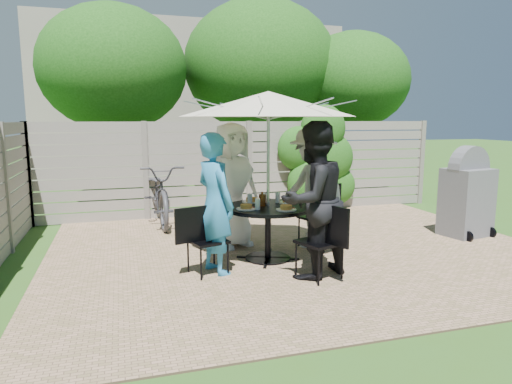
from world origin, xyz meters
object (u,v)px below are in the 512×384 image
object	(u,v)px
person_front	(313,201)
bicycle	(159,194)
glass_left	(258,204)
person_back	(232,186)
chair_back	(227,228)
person_left	(215,204)
glass_right	(278,198)
plate_right	(288,201)
patio_table	(268,222)
chair_left	(207,254)
plate_left	(246,207)
chair_front	(320,257)
glass_back	(250,199)
glass_front	(287,203)
plate_back	(251,200)
syrup_jug	(262,200)
chair_right	(318,229)
bbq_grill	(467,196)
coffee_cup	(263,198)
plate_front	(286,208)
person_right	(313,189)
umbrella	(268,104)

from	to	relation	value
person_front	bicycle	world-z (taller)	person_front
glass_left	person_back	bearing A→B (deg)	96.04
chair_back	person_front	bearing A→B (deg)	-3.75
person_back	person_left	distance (m)	1.18
glass_right	plate_right	bearing A→B (deg)	-24.69
patio_table	chair_left	distance (m)	1.00
plate_left	person_back	bearing A→B (deg)	88.12
plate_left	chair_front	bearing A→B (deg)	-48.01
person_front	plate_right	xyz separation A→B (m)	(0.03, 0.90, -0.16)
glass_back	glass_front	bearing A→B (deg)	-46.44
plate_back	syrup_jug	size ratio (longest dim) A/B	1.62
chair_right	glass_front	world-z (taller)	chair_right
chair_left	chair_front	distance (m)	1.37
chair_front	syrup_jug	size ratio (longest dim) A/B	5.77
bicycle	bbq_grill	distance (m)	5.22
glass_left	glass_right	world-z (taller)	same
glass_left	glass_right	distance (m)	0.56
glass_front	bicycle	world-z (taller)	bicycle
plate_back	plate_left	xyz separation A→B (m)	(-0.20, -0.47, 0.00)
person_back	coffee_cup	distance (m)	0.63
plate_left	plate_front	size ratio (longest dim) A/B	1.00
plate_left	syrup_jug	world-z (taller)	syrup_jug
person_front	plate_front	distance (m)	0.50
chair_back	glass_left	xyz separation A→B (m)	(0.15, -1.09, 0.55)
person_right	syrup_jug	xyz separation A→B (m)	(-0.85, -0.28, -0.07)
bbq_grill	plate_right	bearing A→B (deg)	171.88
person_back	bicycle	distance (m)	2.10
person_back	glass_right	distance (m)	0.78
patio_table	chair_back	xyz separation A→B (m)	(-0.36, 0.90, -0.25)
person_back	plate_front	world-z (taller)	person_back
person_right	chair_left	bearing A→B (deg)	-90.04
chair_front	plate_right	distance (m)	1.14
person_right	bicycle	distance (m)	3.07
plate_back	glass_front	distance (m)	0.63
person_front	coffee_cup	bearing A→B (deg)	-95.44
chair_left	plate_right	world-z (taller)	chair_left
umbrella	glass_left	size ratio (longest dim) A/B	21.37
plate_left	glass_left	size ratio (longest dim) A/B	1.86
person_back	plate_right	size ratio (longest dim) A/B	7.08
glass_back	person_back	bearing A→B (deg)	101.14
plate_front	person_right	bearing A→B (deg)	45.01
umbrella	person_left	world-z (taller)	umbrella
glass_right	bicycle	distance (m)	2.83
plate_right	bicycle	size ratio (longest dim) A/B	0.12
chair_back	chair_right	bearing A→B (deg)	41.24
umbrella	person_right	world-z (taller)	umbrella
glass_front	person_front	bearing A→B (deg)	-78.86
plate_back	umbrella	bearing A→B (deg)	-68.44
syrup_jug	umbrella	bearing A→B (deg)	-18.24
glass_right	coffee_cup	distance (m)	0.20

